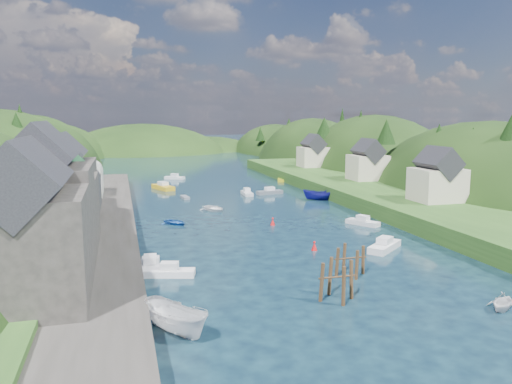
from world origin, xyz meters
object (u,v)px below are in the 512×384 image
object	(u,v)px
channel_buoy_far	(273,222)
channel_buoy_near	(314,246)
piling_cluster_near	(337,284)
piling_cluster_far	(350,264)

from	to	relation	value
channel_buoy_far	channel_buoy_near	bearing A→B (deg)	-87.22
piling_cluster_near	piling_cluster_far	distance (m)	7.03
piling_cluster_near	channel_buoy_far	size ratio (longest dim) A/B	3.59
channel_buoy_far	piling_cluster_near	bearing A→B (deg)	-96.70
channel_buoy_near	piling_cluster_far	bearing A→B (deg)	-90.28
channel_buoy_far	piling_cluster_far	bearing A→B (deg)	-88.44
piling_cluster_far	channel_buoy_near	bearing A→B (deg)	89.72
channel_buoy_near	channel_buoy_far	xyz separation A→B (m)	(-0.68, 13.98, 0.00)
piling_cluster_near	channel_buoy_far	world-z (taller)	piling_cluster_near
piling_cluster_far	channel_buoy_near	size ratio (longest dim) A/B	3.13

